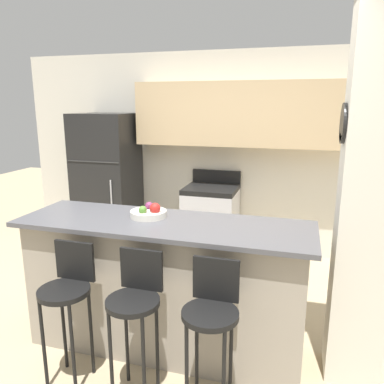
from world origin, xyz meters
name	(u,v)px	position (x,y,z in m)	size (l,w,h in m)	color
ground_plane	(165,345)	(0.00, 0.00, 0.00)	(14.00, 14.00, 0.00)	tan
wall_back	(233,137)	(0.12, 2.16, 1.50)	(5.60, 0.38, 2.55)	silver
pillar_right	(367,203)	(1.39, 0.09, 1.28)	(0.38, 0.32, 2.55)	silver
counter_bar	(164,285)	(0.00, 0.00, 0.53)	(2.22, 0.69, 1.05)	gray
refrigerator	(108,182)	(-1.48, 1.84, 0.89)	(0.74, 0.69, 1.79)	black
stove_range	(211,221)	(-0.08, 1.89, 0.46)	(0.63, 0.62, 1.07)	silver
bar_stool_left	(68,293)	(-0.50, -0.52, 0.66)	(0.35, 0.35, 0.99)	black
bar_stool_mid	(135,304)	(0.00, -0.52, 0.66)	(0.35, 0.35, 0.99)	black
bar_stool_right	(211,316)	(0.50, -0.52, 0.66)	(0.35, 0.35, 0.99)	black
fruit_bowl	(149,212)	(-0.15, 0.08, 1.08)	(0.28, 0.28, 0.12)	silver
trash_bin	(143,243)	(-0.89, 1.61, 0.19)	(0.28, 0.28, 0.38)	#59595B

